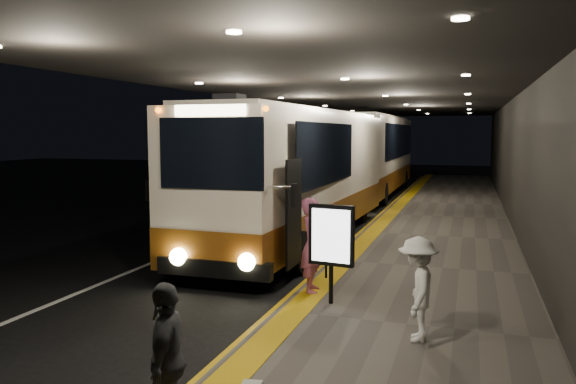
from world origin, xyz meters
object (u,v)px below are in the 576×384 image
Objects in this scene: passenger_waiting_grey at (167,359)px; info_sign at (331,237)px; passenger_waiting_white at (417,289)px; stanchion_post at (326,252)px; coach_main at (300,181)px; passenger_boarding at (312,245)px; coach_second at (372,159)px.

info_sign is (0.52, 4.82, 0.41)m from passenger_waiting_grey.
info_sign reaches higher than passenger_waiting_white.
coach_main is at bearing 113.41° from stanchion_post.
passenger_boarding reaches higher than passenger_waiting_white.
coach_second reaches higher than info_sign.
passenger_waiting_grey is at bearing -36.02° from passenger_waiting_white.
coach_second is at bearing 96.41° from stanchion_post.
coach_main reaches higher than passenger_waiting_white.
stanchion_post is (1.95, -4.50, -1.10)m from coach_main.
passenger_boarding is 1.64× the size of stanchion_post.
info_sign is at bearing 157.56° from passenger_waiting_grey.
passenger_boarding is at bearing -68.98° from coach_main.
coach_main reaches higher than stanchion_post.
coach_second is at bearing -172.71° from passenger_waiting_white.
coach_second reaches higher than passenger_waiting_white.
passenger_boarding is at bearing -84.13° from coach_second.
coach_second reaches higher than coach_main.
passenger_boarding is 0.87m from info_sign.
info_sign is 1.86m from stanchion_post.
info_sign is at bearing -73.07° from stanchion_post.
info_sign is (2.45, -18.97, -0.53)m from coach_second.
passenger_boarding is 1.18× the size of passenger_waiting_white.
passenger_boarding is 2.94m from passenger_waiting_white.
coach_main is at bearing -155.53° from passenger_waiting_white.
stanchion_post is at bearing -148.70° from passenger_waiting_white.
stanchion_post is at bearing -83.72° from coach_second.
stanchion_post is (-0.51, 1.67, -0.65)m from info_sign.
coach_main is 7.59× the size of passenger_waiting_grey.
coach_second is 19.14m from info_sign.
coach_main is 6.75× the size of info_sign.
passenger_waiting_white is at bearing -59.64° from coach_main.
coach_second is 6.96× the size of info_sign.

